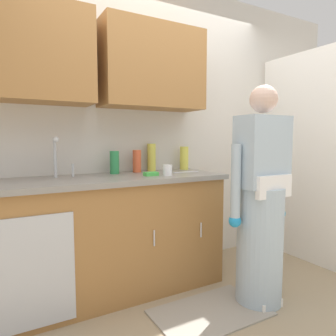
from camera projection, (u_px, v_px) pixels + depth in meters
ground_plane at (214, 317)px, 2.13m from camera, size 9.00×9.00×0.00m
kitchen_wall_with_uppers at (136, 113)px, 2.79m from camera, size 4.80×0.44×2.70m
closet_door_panel at (306, 157)px, 3.08m from camera, size 0.04×1.10×2.10m
counter_cabinet at (104, 239)px, 2.42m from camera, size 1.90×0.62×0.90m
countertop at (103, 180)px, 2.38m from camera, size 1.96×0.66×0.04m
sink at (65, 181)px, 2.24m from camera, size 0.50×0.36×0.35m
person_at_sink at (261, 212)px, 2.28m from camera, size 0.55×0.34×1.62m
floor_mat at (210, 313)px, 2.17m from camera, size 0.80×0.50×0.01m
bottle_water_short at (137, 161)px, 2.72m from camera, size 0.07×0.07×0.20m
bottle_dish_liquid at (152, 157)px, 2.83m from camera, size 0.08×0.08×0.25m
bottle_cleaner_spray at (115, 162)px, 2.59m from camera, size 0.08×0.08×0.19m
bottle_soap at (184, 158)px, 2.97m from camera, size 0.08×0.08×0.22m
cup_by_sink at (167, 170)px, 2.47m from camera, size 0.08×0.08×0.09m
knife_on_counter at (186, 172)px, 2.74m from camera, size 0.24×0.05×0.01m
sponge at (151, 174)px, 2.46m from camera, size 0.11×0.07×0.03m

